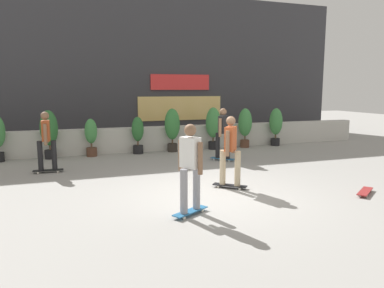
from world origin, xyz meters
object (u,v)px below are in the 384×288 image
skateboard_near_camera (365,191)px  skater_by_wall_left (230,149)px  potted_plant_3 (138,133)px  skater_far_right (190,165)px  potted_plant_2 (91,136)px  skater_far_left (223,132)px  potted_plant_7 (276,124)px  potted_plant_1 (49,130)px  potted_plant_6 (245,125)px  potted_plant_4 (172,126)px  potted_plant_5 (213,125)px  skater_mid_plaza (46,139)px

skateboard_near_camera → skater_by_wall_left: bearing=151.2°
potted_plant_3 → skater_far_right: skater_far_right is taller
potted_plant_2 → skater_far_left: size_ratio=0.77×
skateboard_near_camera → potted_plant_7: bearing=74.3°
potted_plant_1 → potted_plant_7: 8.62m
potted_plant_1 → skater_by_wall_left: bearing=-52.2°
potted_plant_6 → potted_plant_4: bearing=180.0°
potted_plant_3 → potted_plant_4: 1.30m
potted_plant_5 → skater_mid_plaza: (-5.86, -2.15, -0.00)m
potted_plant_3 → potted_plant_1: bearing=180.0°
potted_plant_1 → potted_plant_5: (5.86, -0.00, -0.01)m
skater_by_wall_left → skater_far_right: 2.05m
skater_far_right → potted_plant_4: bearing=76.5°
skateboard_near_camera → potted_plant_2: bearing=128.7°
potted_plant_6 → skater_far_right: (-4.59, -6.71, 0.04)m
potted_plant_3 → potted_plant_4: size_ratio=0.83×
potted_plant_2 → skateboard_near_camera: potted_plant_2 is taller
potted_plant_1 → potted_plant_3: size_ratio=1.22×
potted_plant_1 → skater_mid_plaza: skater_mid_plaza is taller
potted_plant_2 → potted_plant_6: bearing=-0.0°
potted_plant_7 → skater_far_left: bearing=-146.7°
potted_plant_1 → potted_plant_6: size_ratio=1.05×
potted_plant_4 → skater_far_left: (1.06, -2.18, 0.01)m
skateboard_near_camera → skater_far_left: bearing=107.5°
potted_plant_2 → potted_plant_4: potted_plant_4 is taller
skater_far_right → potted_plant_5: bearing=64.3°
potted_plant_2 → skater_far_left: 4.52m
potted_plant_4 → potted_plant_6: 2.99m
skater_mid_plaza → potted_plant_7: bearing=14.0°
potted_plant_5 → skater_far_right: bearing=-115.7°
potted_plant_3 → potted_plant_2: bearing=180.0°
potted_plant_4 → skater_mid_plaza: (-4.23, -2.15, 0.01)m
potted_plant_3 → potted_plant_7: (5.67, 0.00, 0.15)m
skater_far_right → skater_far_left: (2.67, 4.52, 0.00)m
skater_by_wall_left → skater_mid_plaza: same height
potted_plant_6 → skater_mid_plaza: skater_mid_plaza is taller
potted_plant_4 → potted_plant_5: (1.63, -0.00, 0.01)m
potted_plant_2 → skater_mid_plaza: bearing=-121.9°
potted_plant_1 → potted_plant_2: size_ratio=1.24×
potted_plant_4 → skater_far_right: bearing=-103.5°
potted_plant_2 → skater_far_left: skater_far_left is taller
potted_plant_1 → skater_far_right: skater_far_right is taller
potted_plant_1 → skater_far_right: size_ratio=0.95×
potted_plant_3 → skateboard_near_camera: 7.74m
skater_mid_plaza → potted_plant_3: bearing=36.1°
potted_plant_2 → skater_far_right: (1.29, -6.71, 0.22)m
potted_plant_1 → potted_plant_5: bearing=-0.0°
potted_plant_1 → skateboard_near_camera: 9.55m
potted_plant_1 → potted_plant_7: size_ratio=1.06×
potted_plant_5 → potted_plant_6: size_ratio=1.04×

